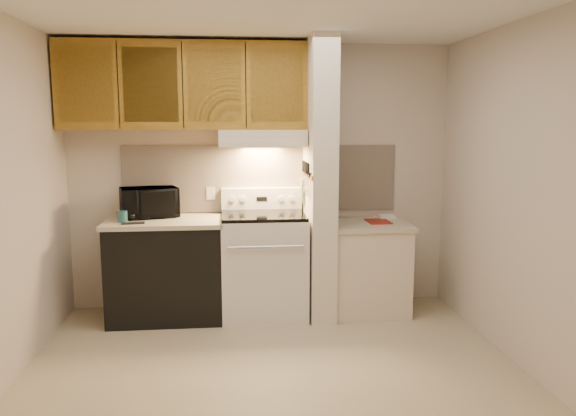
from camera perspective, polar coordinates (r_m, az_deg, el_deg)
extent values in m
plane|color=tan|center=(4.25, -1.50, -15.91)|extent=(3.60, 3.60, 0.00)
plane|color=white|center=(3.93, -1.65, 19.44)|extent=(3.60, 3.60, 0.00)
cube|color=beige|center=(5.38, -2.75, 3.19)|extent=(3.60, 2.50, 0.02)
cube|color=beige|center=(4.17, -27.08, 0.60)|extent=(0.02, 3.00, 2.50)
cube|color=beige|center=(4.41, 22.48, 1.29)|extent=(0.02, 3.00, 2.50)
cube|color=beige|center=(5.37, -2.74, 3.01)|extent=(2.60, 0.02, 0.63)
cube|color=silver|center=(5.18, -2.48, -5.92)|extent=(0.76, 0.65, 0.92)
cube|color=black|center=(4.86, -2.27, -6.41)|extent=(0.50, 0.01, 0.30)
cylinder|color=silver|center=(4.77, -2.25, -3.98)|extent=(0.65, 0.02, 0.02)
cube|color=black|center=(5.08, -2.52, -0.73)|extent=(0.74, 0.64, 0.03)
cube|color=silver|center=(5.34, -2.70, 0.99)|extent=(0.76, 0.08, 0.20)
cube|color=black|center=(5.30, -2.68, 0.93)|extent=(0.10, 0.01, 0.04)
cylinder|color=silver|center=(5.29, -5.70, 0.88)|extent=(0.05, 0.02, 0.05)
cylinder|color=silver|center=(5.29, -4.62, 0.89)|extent=(0.05, 0.02, 0.05)
cylinder|color=silver|center=(5.31, -0.74, 0.95)|extent=(0.05, 0.02, 0.05)
cylinder|color=silver|center=(5.32, 0.34, 0.97)|extent=(0.05, 0.02, 0.05)
cube|color=black|center=(5.22, -12.23, -6.28)|extent=(1.00, 0.63, 0.87)
cube|color=#BEB59A|center=(5.12, -12.39, -1.36)|extent=(1.04, 0.67, 0.04)
cube|color=black|center=(4.96, -15.47, -1.49)|extent=(0.20, 0.09, 0.01)
cylinder|color=#22555A|center=(5.07, -16.48, -0.82)|extent=(0.12, 0.12, 0.10)
cube|color=beige|center=(5.37, -7.85, 1.49)|extent=(0.08, 0.01, 0.12)
imported|color=black|center=(5.26, -13.92, 0.56)|extent=(0.57, 0.47, 0.27)
cube|color=beige|center=(5.09, 3.21, 2.86)|extent=(0.22, 0.70, 2.50)
cube|color=olive|center=(5.07, 1.92, 3.41)|extent=(0.01, 0.70, 0.04)
cube|color=black|center=(5.01, 1.93, 3.58)|extent=(0.02, 0.42, 0.04)
cube|color=silver|center=(4.87, 2.02, 2.25)|extent=(0.01, 0.03, 0.16)
cylinder|color=black|center=(4.84, 2.06, 3.99)|extent=(0.02, 0.02, 0.10)
cube|color=silver|center=(4.93, 1.93, 2.21)|extent=(0.01, 0.04, 0.18)
cylinder|color=black|center=(4.93, 1.91, 4.08)|extent=(0.02, 0.02, 0.10)
cube|color=silver|center=(5.02, 1.79, 2.22)|extent=(0.01, 0.04, 0.20)
cylinder|color=black|center=(5.00, 1.80, 4.15)|extent=(0.02, 0.02, 0.10)
cube|color=silver|center=(5.12, 1.65, 2.56)|extent=(0.01, 0.04, 0.16)
cylinder|color=black|center=(5.10, 1.66, 4.24)|extent=(0.02, 0.02, 0.10)
cube|color=silver|center=(5.18, 1.56, 2.53)|extent=(0.01, 0.04, 0.18)
cylinder|color=black|center=(5.17, 1.55, 4.30)|extent=(0.02, 0.02, 0.10)
cube|color=gray|center=(5.25, 1.49, 1.79)|extent=(0.03, 0.09, 0.22)
cube|color=beige|center=(5.33, 8.05, -6.19)|extent=(0.70, 0.60, 0.81)
cube|color=#BEB59A|center=(5.24, 8.15, -1.69)|extent=(0.74, 0.64, 0.04)
cube|color=maroon|center=(5.28, 9.16, -1.36)|extent=(0.21, 0.28, 0.01)
cube|color=white|center=(5.46, 9.95, -0.88)|extent=(0.16, 0.12, 0.04)
cube|color=beige|center=(5.14, -2.65, 7.11)|extent=(0.78, 0.44, 0.15)
cube|color=beige|center=(4.93, -2.51, 6.52)|extent=(0.78, 0.04, 0.06)
cube|color=olive|center=(5.20, -10.50, 12.07)|extent=(2.18, 0.33, 0.77)
cube|color=olive|center=(5.17, -19.91, 11.72)|extent=(0.46, 0.01, 0.63)
cube|color=black|center=(5.11, -16.89, 11.90)|extent=(0.01, 0.01, 0.73)
cube|color=olive|center=(5.07, -13.79, 12.06)|extent=(0.46, 0.01, 0.63)
cube|color=black|center=(5.04, -10.65, 12.18)|extent=(0.01, 0.01, 0.73)
cube|color=olive|center=(5.02, -7.48, 12.26)|extent=(0.46, 0.01, 0.63)
cube|color=black|center=(5.02, -4.30, 12.31)|extent=(0.01, 0.01, 0.73)
cube|color=olive|center=(5.04, -1.13, 12.32)|extent=(0.46, 0.01, 0.63)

